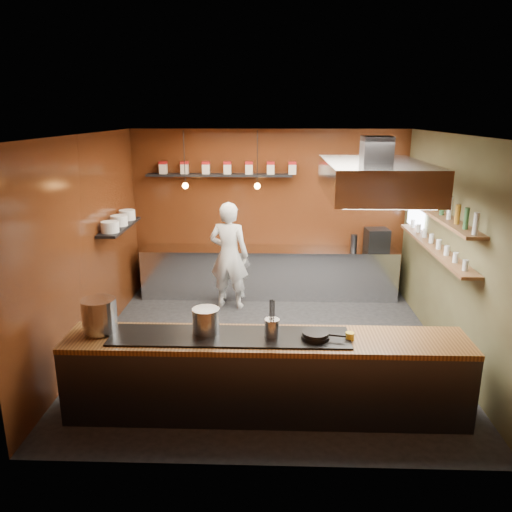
{
  "coord_description": "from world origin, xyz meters",
  "views": [
    {
      "loc": [
        0.05,
        -6.55,
        3.27
      ],
      "look_at": [
        -0.18,
        0.4,
        1.27
      ],
      "focal_mm": 35.0,
      "sensor_mm": 36.0,
      "label": 1
    }
  ],
  "objects_px": {
    "chef": "(229,255)",
    "extractor_hood": "(375,178)",
    "stockpot_large": "(99,315)",
    "stockpot_small": "(206,321)",
    "espresso_machine": "(377,240)"
  },
  "relations": [
    {
      "from": "stockpot_large",
      "to": "chef",
      "type": "bearing_deg",
      "value": 69.61
    },
    {
      "from": "extractor_hood",
      "to": "chef",
      "type": "relative_size",
      "value": 1.08
    },
    {
      "from": "espresso_machine",
      "to": "extractor_hood",
      "type": "bearing_deg",
      "value": -109.23
    },
    {
      "from": "extractor_hood",
      "to": "stockpot_small",
      "type": "distance_m",
      "value": 2.68
    },
    {
      "from": "extractor_hood",
      "to": "stockpot_small",
      "type": "relative_size",
      "value": 6.72
    },
    {
      "from": "extractor_hood",
      "to": "stockpot_large",
      "type": "height_order",
      "value": "extractor_hood"
    },
    {
      "from": "stockpot_large",
      "to": "stockpot_small",
      "type": "distance_m",
      "value": 1.18
    },
    {
      "from": "extractor_hood",
      "to": "chef",
      "type": "height_order",
      "value": "extractor_hood"
    },
    {
      "from": "stockpot_small",
      "to": "espresso_machine",
      "type": "distance_m",
      "value": 4.48
    },
    {
      "from": "extractor_hood",
      "to": "espresso_machine",
      "type": "xyz_separation_m",
      "value": [
        0.62,
        2.53,
        -1.41
      ]
    },
    {
      "from": "extractor_hood",
      "to": "espresso_machine",
      "type": "bearing_deg",
      "value": 76.24
    },
    {
      "from": "stockpot_small",
      "to": "chef",
      "type": "xyz_separation_m",
      "value": [
        -0.02,
        3.14,
        -0.15
      ]
    },
    {
      "from": "chef",
      "to": "extractor_hood",
      "type": "bearing_deg",
      "value": 145.64
    },
    {
      "from": "espresso_machine",
      "to": "chef",
      "type": "height_order",
      "value": "chef"
    },
    {
      "from": "extractor_hood",
      "to": "stockpot_large",
      "type": "xyz_separation_m",
      "value": [
        -3.14,
        -1.12,
        -1.38
      ]
    }
  ]
}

